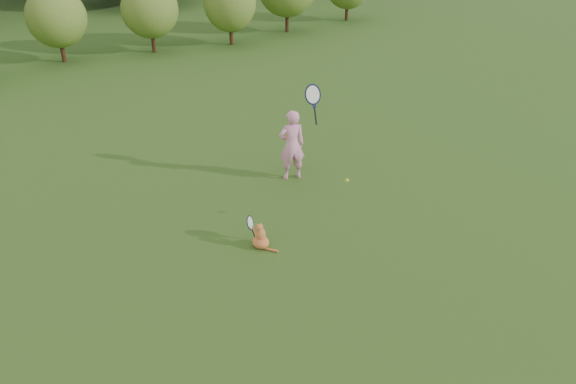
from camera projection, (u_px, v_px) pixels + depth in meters
ground at (307, 256)px, 8.53m from camera, size 100.00×100.00×0.00m
shrub_row at (59, 21)px, 17.32m from camera, size 28.00×3.00×2.80m
child at (292, 143)px, 10.56m from camera, size 0.81×0.57×2.05m
cat at (260, 235)px, 8.67m from camera, size 0.32×0.60×0.57m
tennis_ball at (347, 180)px, 8.89m from camera, size 0.06×0.06×0.06m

